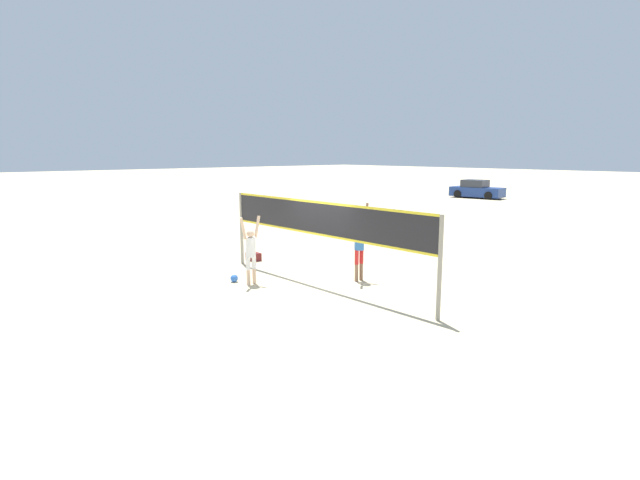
% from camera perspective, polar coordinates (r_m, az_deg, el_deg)
% --- Properties ---
extents(ground_plane, '(200.00, 200.00, 0.00)m').
position_cam_1_polar(ground_plane, '(14.16, 0.00, -5.26)').
color(ground_plane, beige).
extents(volleyball_net, '(8.02, 0.10, 2.40)m').
position_cam_1_polar(volleyball_net, '(13.80, 0.00, 1.82)').
color(volleyball_net, gray).
rests_on(volleyball_net, ground_plane).
extents(player_spiker, '(0.28, 0.68, 1.96)m').
position_cam_1_polar(player_spiker, '(14.24, -7.92, -1.05)').
color(player_spiker, beige).
rests_on(player_spiker, ground_plane).
extents(player_blocker, '(0.28, 0.72, 2.28)m').
position_cam_1_polar(player_blocker, '(14.50, 4.51, -0.03)').
color(player_blocker, '#8C664C').
rests_on(player_blocker, ground_plane).
extents(volleyball, '(0.22, 0.22, 0.22)m').
position_cam_1_polar(volleyball, '(14.75, -9.78, -4.34)').
color(volleyball, blue).
rests_on(volleyball, ground_plane).
extents(gear_bag, '(0.51, 0.33, 0.27)m').
position_cam_1_polar(gear_bag, '(17.55, -7.61, -1.90)').
color(gear_bag, maroon).
rests_on(gear_bag, ground_plane).
extents(parked_car_near, '(4.40, 2.25, 1.49)m').
position_cam_1_polar(parked_car_near, '(43.37, 17.45, 5.48)').
color(parked_car_near, navy).
rests_on(parked_car_near, ground_plane).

